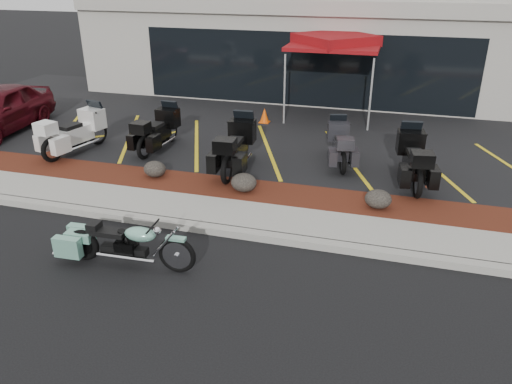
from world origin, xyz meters
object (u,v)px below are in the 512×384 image
(touring_white, at_px, (96,123))
(traffic_cone, at_px, (265,115))
(popup_canopy, at_px, (335,42))

(touring_white, relative_size, traffic_cone, 4.71)
(traffic_cone, bearing_deg, popup_canopy, 35.46)
(touring_white, relative_size, popup_canopy, 0.59)
(touring_white, height_order, traffic_cone, touring_white)
(traffic_cone, relative_size, popup_canopy, 0.13)
(traffic_cone, height_order, popup_canopy, popup_canopy)
(touring_white, distance_m, traffic_cone, 5.38)
(touring_white, bearing_deg, traffic_cone, -36.08)
(touring_white, distance_m, popup_canopy, 8.04)
(touring_white, xyz_separation_m, popup_canopy, (6.10, 4.90, 1.82))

